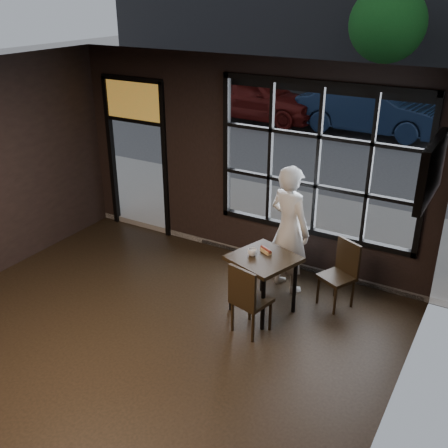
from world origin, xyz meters
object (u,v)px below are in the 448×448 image
Objects in this scene: chair_near at (252,298)px; cafe_table at (263,284)px; man at (289,229)px; navy_car at (372,110)px.

cafe_table is at bearing -67.83° from chair_near.
chair_near is (0.08, -0.48, 0.07)m from cafe_table.
man is 0.44× the size of navy_car.
navy_car is at bearing 115.90° from cafe_table.
chair_near reaches higher than cafe_table.
chair_near is at bearing 112.91° from man.
man is (0.03, 0.75, 0.52)m from cafe_table.
chair_near is 10.39m from navy_car.
cafe_table is 0.92m from man.
man is 9.16m from navy_car.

